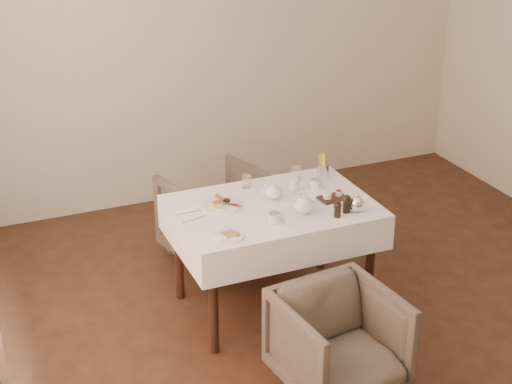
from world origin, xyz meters
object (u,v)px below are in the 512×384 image
Objects in this scene: breakfast_plate at (221,205)px; teapot_centre at (274,191)px; armchair_near at (339,342)px; armchair_far at (219,216)px; table at (273,221)px.

teapot_centre reaches higher than breakfast_plate.
armchair_far is (-0.08, 1.71, 0.03)m from armchair_near.
armchair_near is at bearing -62.09° from breakfast_plate.
breakfast_plate is at bearing 55.86° from armchair_far.
armchair_far is at bearing 81.92° from breakfast_plate.
teapot_centre is (0.04, 1.00, 0.52)m from armchair_near.
breakfast_plate reaches higher than armchair_far.
armchair_far reaches higher than armchair_near.
breakfast_plate is (-0.31, 1.04, 0.47)m from armchair_near.
teapot_centre is at bearing 4.91° from breakfast_plate.
teapot_centre is (0.35, -0.04, 0.05)m from breakfast_plate.
armchair_near is at bearing -89.86° from table.
table is 0.20m from teapot_centre.
armchair_far is 0.83m from breakfast_plate.
armchair_far is at bearing 114.51° from teapot_centre.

